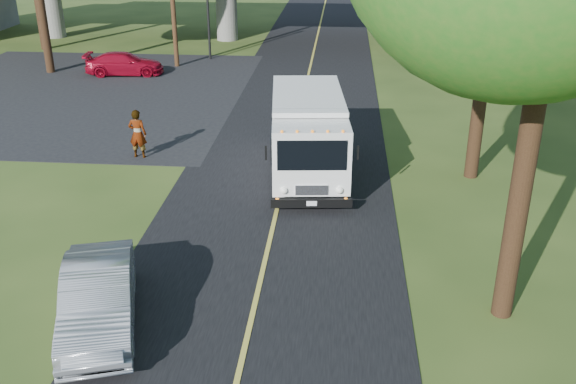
# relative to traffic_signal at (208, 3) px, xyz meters

# --- Properties ---
(ground) EXTENTS (120.00, 120.00, 0.00)m
(ground) POSITION_rel_traffic_signal_xyz_m (6.00, -26.00, -3.20)
(ground) COLOR #314619
(ground) RESTS_ON ground
(road) EXTENTS (7.00, 90.00, 0.02)m
(road) POSITION_rel_traffic_signal_xyz_m (6.00, -16.00, -3.19)
(road) COLOR black
(road) RESTS_ON ground
(parking_lot) EXTENTS (16.00, 18.00, 0.01)m
(parking_lot) POSITION_rel_traffic_signal_xyz_m (-5.00, -8.00, -3.19)
(parking_lot) COLOR black
(parking_lot) RESTS_ON ground
(lane_line) EXTENTS (0.12, 90.00, 0.01)m
(lane_line) POSITION_rel_traffic_signal_xyz_m (6.00, -16.00, -3.17)
(lane_line) COLOR gold
(lane_line) RESTS_ON road
(traffic_signal) EXTENTS (0.18, 0.22, 5.20)m
(traffic_signal) POSITION_rel_traffic_signal_xyz_m (0.00, 0.00, 0.00)
(traffic_signal) COLOR black
(traffic_signal) RESTS_ON ground
(step_van) EXTENTS (2.93, 6.54, 2.66)m
(step_van) POSITION_rel_traffic_signal_xyz_m (6.74, -17.26, -1.75)
(step_van) COLOR white
(step_van) RESTS_ON ground
(red_sedan) EXTENTS (4.24, 2.14, 1.18)m
(red_sedan) POSITION_rel_traffic_signal_xyz_m (-3.79, -4.15, -2.61)
(red_sedan) COLOR maroon
(red_sedan) RESTS_ON ground
(silver_sedan) EXTENTS (2.56, 4.35, 1.35)m
(silver_sedan) POSITION_rel_traffic_signal_xyz_m (2.80, -26.17, -2.52)
(silver_sedan) COLOR gray
(silver_sedan) RESTS_ON ground
(pedestrian) EXTENTS (0.68, 0.48, 1.78)m
(pedestrian) POSITION_rel_traffic_signal_xyz_m (0.64, -16.22, -2.31)
(pedestrian) COLOR gray
(pedestrian) RESTS_ON ground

